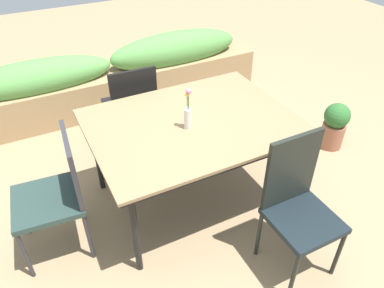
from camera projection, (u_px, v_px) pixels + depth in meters
The scene contains 8 objects.
ground_plane at pixel (183, 202), 3.05m from camera, with size 12.00×12.00×0.00m, color #9E7F5B.
dining_table at pixel (192, 127), 2.69m from camera, with size 1.47×1.11×0.75m.
chair_near_right at pixel (298, 201), 2.32m from camera, with size 0.41×0.41×0.97m.
chair_far_side at pixel (132, 104), 3.32m from camera, with size 0.44×0.44×0.90m.
chair_end_left at pixel (57, 190), 2.43m from camera, with size 0.48×0.48×0.91m.
flower_vase at pixel (188, 113), 2.52m from camera, with size 0.05×0.05×0.31m.
planter_box at pixel (114, 78), 4.12m from camera, with size 3.46×0.48×0.74m.
potted_plant at pixel (335, 125), 3.54m from camera, with size 0.24×0.24×0.47m.
Camera 1 is at (-0.92, -1.96, 2.20)m, focal length 34.55 mm.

